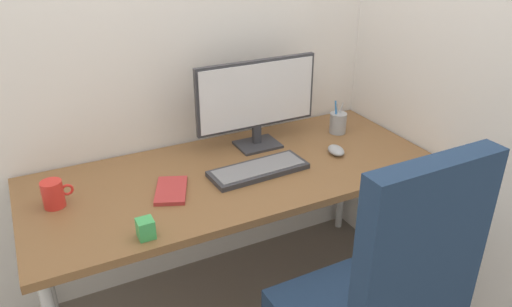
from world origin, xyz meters
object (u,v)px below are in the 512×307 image
keyboard (258,170)px  notebook (171,190)px  pen_holder (338,123)px  mouse (336,150)px  coffee_mug (53,194)px  desk_clamp_accessory (146,229)px  monitor (257,98)px

keyboard → notebook: size_ratio=2.10×
keyboard → pen_holder: (0.53, 0.19, 0.04)m
keyboard → mouse: (0.38, -0.00, 0.01)m
coffee_mug → desk_clamp_accessory: coffee_mug is taller
keyboard → notebook: (-0.37, 0.01, -0.00)m
monitor → pen_holder: (0.41, -0.05, -0.18)m
notebook → mouse: bearing=21.6°
notebook → desk_clamp_accessory: desk_clamp_accessory is taller
desk_clamp_accessory → notebook: bearing=55.8°
pen_holder → desk_clamp_accessory: pen_holder is taller
notebook → coffee_mug: coffee_mug is taller
pen_holder → notebook: bearing=-168.6°
mouse → desk_clamp_accessory: desk_clamp_accessory is taller
keyboard → coffee_mug: (-0.78, 0.10, 0.04)m
desk_clamp_accessory → monitor: bearing=36.0°
notebook → desk_clamp_accessory: (-0.16, -0.24, 0.03)m
coffee_mug → notebook: bearing=-13.3°
keyboard → mouse: size_ratio=4.11×
keyboard → pen_holder: bearing=19.7°
pen_holder → coffee_mug: 1.31m
desk_clamp_accessory → pen_holder: bearing=21.6°
notebook → keyboard: bearing=21.2°
mouse → notebook: (-0.76, 0.01, -0.01)m
notebook → coffee_mug: bearing=-170.9°
pen_holder → notebook: pen_holder is taller
keyboard → notebook: keyboard is taller
monitor → keyboard: bearing=-115.4°
keyboard → desk_clamp_accessory: desk_clamp_accessory is taller
pen_holder → coffee_mug: (-1.31, -0.08, 0.00)m
monitor → pen_holder: size_ratio=3.42×
desk_clamp_accessory → mouse: bearing=14.0°
mouse → notebook: bearing=-170.6°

